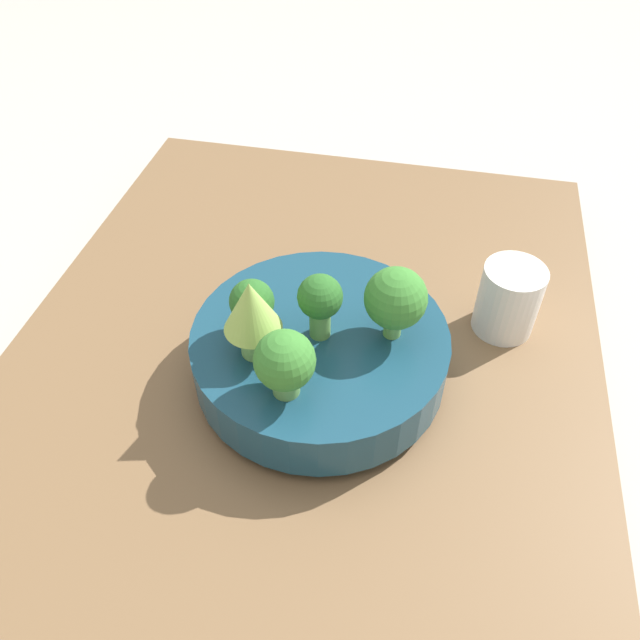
% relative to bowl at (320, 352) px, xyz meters
% --- Properties ---
extents(ground_plane, '(6.00, 6.00, 0.00)m').
position_rel_bowl_xyz_m(ground_plane, '(-0.03, 0.03, -0.09)').
color(ground_plane, '#ADA89E').
extents(table, '(0.99, 0.67, 0.05)m').
position_rel_bowl_xyz_m(table, '(-0.03, 0.03, -0.06)').
color(table, brown).
rests_on(table, ground_plane).
extents(bowl, '(0.27, 0.27, 0.07)m').
position_rel_bowl_xyz_m(bowl, '(0.00, 0.00, 0.00)').
color(bowl, navy).
rests_on(bowl, table).
extents(broccoli_floret_back, '(0.05, 0.05, 0.06)m').
position_rel_bowl_xyz_m(broccoli_floret_back, '(-0.01, 0.07, 0.07)').
color(broccoli_floret_back, '#609347').
rests_on(broccoli_floret_back, bowl).
extents(broccoli_floret_left, '(0.06, 0.06, 0.07)m').
position_rel_bowl_xyz_m(broccoli_floret_left, '(-0.08, 0.02, 0.07)').
color(broccoli_floret_left, '#609347').
rests_on(broccoli_floret_left, bowl).
extents(broccoli_floret_front, '(0.06, 0.06, 0.08)m').
position_rel_bowl_xyz_m(broccoli_floret_front, '(0.02, -0.07, 0.08)').
color(broccoli_floret_front, '#6BA34C').
rests_on(broccoli_floret_front, bowl).
extents(broccoli_floret_center, '(0.05, 0.05, 0.07)m').
position_rel_bowl_xyz_m(broccoli_floret_center, '(-0.00, 0.00, 0.08)').
color(broccoli_floret_center, '#609347').
rests_on(broccoli_floret_center, bowl).
extents(romanesco_piece_far, '(0.06, 0.06, 0.09)m').
position_rel_bowl_xyz_m(romanesco_piece_far, '(-0.04, 0.06, 0.09)').
color(romanesco_piece_far, '#7AB256').
rests_on(romanesco_piece_far, bowl).
extents(cup, '(0.07, 0.07, 0.09)m').
position_rel_bowl_xyz_m(cup, '(0.12, -0.20, 0.00)').
color(cup, silver).
rests_on(cup, table).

